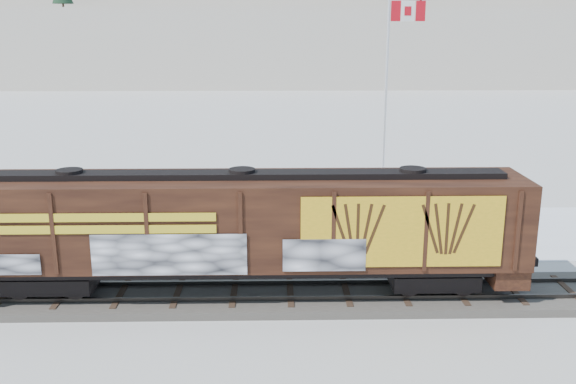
{
  "coord_description": "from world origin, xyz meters",
  "views": [
    {
      "loc": [
        -2.52,
        -21.18,
        9.49
      ],
      "look_at": [
        -2.02,
        3.0,
        3.18
      ],
      "focal_mm": 40.0,
      "sensor_mm": 36.0,
      "label": 1
    }
  ],
  "objects_px": {
    "hopper_railcar": "(243,224)",
    "car_silver": "(193,213)",
    "car_white": "(362,222)",
    "car_dark": "(363,214)",
    "flagpole": "(386,133)"
  },
  "relations": [
    {
      "from": "hopper_railcar",
      "to": "car_silver",
      "type": "bearing_deg",
      "value": 108.84
    },
    {
      "from": "car_silver",
      "to": "car_white",
      "type": "xyz_separation_m",
      "value": [
        7.9,
        -1.34,
        -0.05
      ]
    },
    {
      "from": "car_white",
      "to": "car_dark",
      "type": "xyz_separation_m",
      "value": [
        0.2,
        1.27,
        -0.01
      ]
    },
    {
      "from": "car_silver",
      "to": "car_dark",
      "type": "bearing_deg",
      "value": -100.07
    },
    {
      "from": "flagpole",
      "to": "car_silver",
      "type": "relative_size",
      "value": 2.39
    },
    {
      "from": "hopper_railcar",
      "to": "flagpole",
      "type": "relative_size",
      "value": 1.78
    },
    {
      "from": "hopper_railcar",
      "to": "car_dark",
      "type": "bearing_deg",
      "value": 56.82
    },
    {
      "from": "hopper_railcar",
      "to": "car_silver",
      "type": "relative_size",
      "value": 4.25
    },
    {
      "from": "hopper_railcar",
      "to": "flagpole",
      "type": "xyz_separation_m",
      "value": [
        7.0,
        12.15,
        1.16
      ]
    },
    {
      "from": "car_white",
      "to": "car_dark",
      "type": "distance_m",
      "value": 1.29
    },
    {
      "from": "car_white",
      "to": "flagpole",
      "type": "bearing_deg",
      "value": -6.63
    },
    {
      "from": "car_dark",
      "to": "flagpole",
      "type": "bearing_deg",
      "value": -46.16
    },
    {
      "from": "hopper_railcar",
      "to": "flagpole",
      "type": "bearing_deg",
      "value": 60.06
    },
    {
      "from": "flagpole",
      "to": "car_white",
      "type": "bearing_deg",
      "value": -109.62
    },
    {
      "from": "car_silver",
      "to": "hopper_railcar",
      "type": "bearing_deg",
      "value": -170.75
    }
  ]
}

